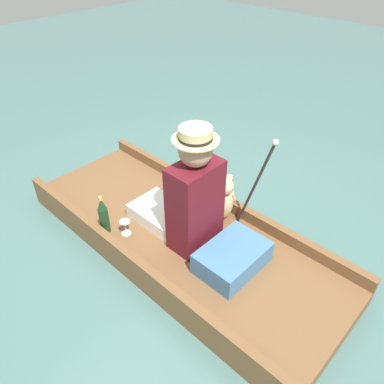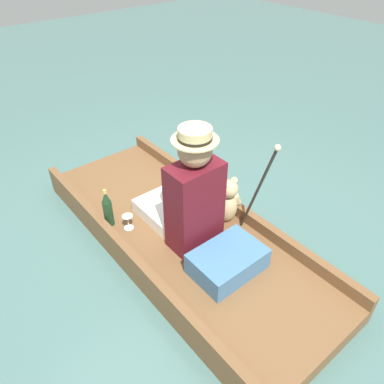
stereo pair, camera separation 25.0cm
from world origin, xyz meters
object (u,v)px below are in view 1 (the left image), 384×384
(champagne_bottle, at_px, (104,216))
(walking_cane, at_px, (258,178))
(seated_person, at_px, (188,198))
(wine_glass, at_px, (125,225))
(teddy_bear, at_px, (223,199))

(champagne_bottle, bearing_deg, walking_cane, -45.37)
(seated_person, bearing_deg, wine_glass, 139.12)
(seated_person, relative_size, teddy_bear, 2.40)
(teddy_bear, xyz_separation_m, wine_glass, (-0.65, 0.40, -0.09))
(walking_cane, relative_size, champagne_bottle, 2.49)
(wine_glass, bearing_deg, champagne_bottle, 123.24)
(teddy_bear, relative_size, walking_cane, 0.47)
(teddy_bear, height_order, wine_glass, teddy_bear)
(seated_person, height_order, walking_cane, seated_person)
(seated_person, distance_m, teddy_bear, 0.39)
(teddy_bear, bearing_deg, walking_cane, -80.37)
(wine_glass, relative_size, champagne_bottle, 0.37)
(wine_glass, distance_m, walking_cane, 1.02)
(seated_person, bearing_deg, walking_cane, -28.38)
(teddy_bear, relative_size, wine_glass, 3.21)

